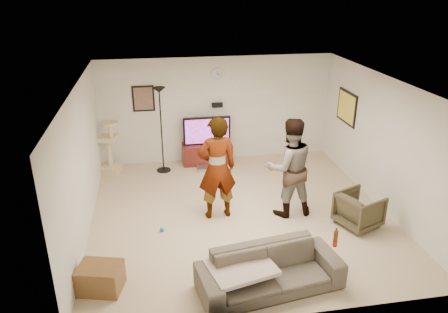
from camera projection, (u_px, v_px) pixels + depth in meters
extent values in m
cube|color=tan|center=(240.00, 213.00, 8.18)|extent=(5.50, 5.50, 0.02)
cube|color=white|center=(242.00, 83.00, 7.21)|extent=(5.50, 5.50, 0.02)
cube|color=beige|center=(217.00, 110.00, 10.19)|extent=(5.50, 0.04, 2.50)
cube|color=beige|center=(287.00, 236.00, 5.19)|extent=(5.50, 0.04, 2.50)
cube|color=beige|center=(82.00, 163.00, 7.26)|extent=(0.04, 5.50, 2.50)
cube|color=beige|center=(383.00, 143.00, 8.12)|extent=(0.04, 5.50, 2.50)
cylinder|color=silver|center=(217.00, 74.00, 9.84)|extent=(0.26, 0.04, 0.26)
cube|color=black|center=(217.00, 105.00, 10.09)|extent=(0.25, 0.10, 0.10)
cube|color=brown|center=(143.00, 99.00, 9.77)|extent=(0.42, 0.03, 0.52)
cube|color=gold|center=(347.00, 107.00, 9.48)|extent=(0.03, 0.78, 0.62)
cube|color=#451612|center=(207.00, 153.00, 10.31)|extent=(1.18, 0.45, 0.49)
cube|color=#B1B2C0|center=(206.00, 168.00, 10.02)|extent=(0.40, 0.30, 0.07)
cube|color=black|center=(207.00, 131.00, 10.09)|extent=(1.12, 0.08, 0.66)
cube|color=#7138F1|center=(207.00, 131.00, 10.05)|extent=(1.03, 0.01, 0.58)
cylinder|color=black|center=(161.00, 131.00, 9.60)|extent=(0.32, 0.32, 1.97)
cube|color=#C6B58B|center=(109.00, 148.00, 9.59)|extent=(0.50, 0.50, 1.26)
imported|color=#9E9EA3|center=(217.00, 168.00, 7.72)|extent=(0.75, 0.53, 1.95)
imported|color=#23468C|center=(289.00, 168.00, 7.83)|extent=(0.96, 0.77, 1.89)
imported|color=#4B443C|center=(270.00, 270.00, 6.10)|extent=(2.15, 1.11, 0.60)
cube|color=beige|center=(241.00, 267.00, 5.99)|extent=(1.04, 0.90, 0.06)
cylinder|color=#542B0D|center=(335.00, 239.00, 6.08)|extent=(0.06, 0.06, 0.25)
imported|color=#3A3423|center=(359.00, 210.00, 7.66)|extent=(0.90, 0.89, 0.63)
cube|color=brown|center=(100.00, 278.00, 6.10)|extent=(0.69, 0.59, 0.40)
sphere|color=#146CA3|center=(162.00, 230.00, 7.56)|extent=(0.08, 0.08, 0.08)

